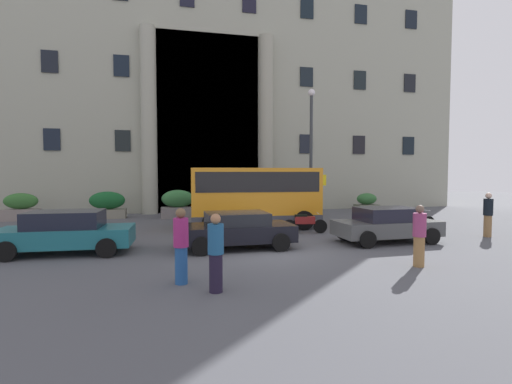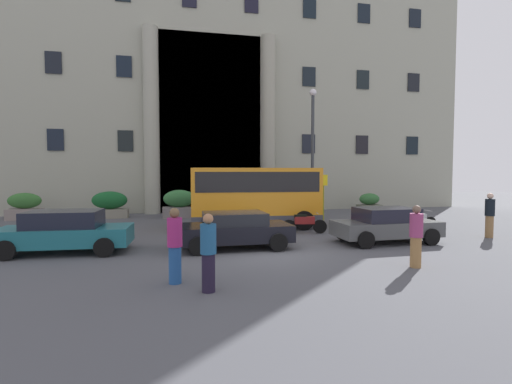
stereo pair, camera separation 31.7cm
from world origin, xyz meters
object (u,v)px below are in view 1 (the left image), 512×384
Objects in this scene: bus_stop_sign at (322,192)px; motorcycle_near_kerb at (304,223)px; orange_minibus at (255,192)px; pedestrian_child_trailing at (216,253)px; motorcycle_far_end at (415,220)px; hedge_planter_entrance_right at (178,204)px; parked_hatchback_near at (237,229)px; scooter_by_planter at (86,231)px; hedge_planter_entrance_left at (281,203)px; lamppost_plaza_centre at (311,143)px; hedge_planter_east at (107,205)px; pedestrian_woman_dark_dress at (181,245)px; pedestrian_man_crossing at (488,215)px; parked_coupe_end at (387,224)px; hedge_planter_west at (367,203)px; hedge_planter_far_east at (21,207)px; parked_estate_mid at (66,232)px; pedestrian_man_red_shirt at (419,236)px.

motorcycle_near_kerb is (-2.57, -4.05, -1.12)m from bus_stop_sign.
pedestrian_child_trailing is (-3.00, -9.36, -0.81)m from orange_minibus.
hedge_planter_entrance_right is at bearing 148.87° from motorcycle_far_end.
parked_hatchback_near is 2.05× the size of scooter_by_planter.
hedge_planter_entrance_left is 4.38m from lamppost_plaza_centre.
pedestrian_woman_dark_dress reaches higher than hedge_planter_east.
pedestrian_man_crossing reaches higher than parked_hatchback_near.
motorcycle_near_kerb is at bearing -106.90° from pedestrian_child_trailing.
pedestrian_child_trailing is 0.96× the size of pedestrian_man_crossing.
parked_coupe_end is at bearing -138.52° from motorcycle_far_end.
hedge_planter_east is 11.97m from motorcycle_near_kerb.
orange_minibus is 10.05m from pedestrian_man_crossing.
hedge_planter_west is 21.01m from hedge_planter_far_east.
hedge_planter_entrance_right is 1.09× the size of pedestrian_child_trailing.
parked_estate_mid is (-3.78, -8.94, -0.07)m from hedge_planter_entrance_right.
pedestrian_man_crossing is at bearing -37.13° from hedge_planter_entrance_right.
hedge_planter_east is 0.52× the size of parked_coupe_end.
parked_estate_mid reaches higher than scooter_by_planter.
hedge_planter_entrance_right is at bearing -10.96° from hedge_planter_east.
hedge_planter_entrance_right is 8.52m from lamppost_plaza_centre.
parked_coupe_end is 11.41m from parked_estate_mid.
parked_hatchback_near is at bearing -78.76° from hedge_planter_entrance_right.
hedge_planter_entrance_right is (-6.46, -0.51, 0.05)m from hedge_planter_entrance_left.
parked_hatchback_near is 2.00× the size of motorcycle_far_end.
hedge_planter_entrance_right is 0.99× the size of scooter_by_planter.
parked_hatchback_near is 2.18× the size of pedestrian_man_crossing.
pedestrian_man_crossing is at bearing -8.54° from motorcycle_near_kerb.
parked_hatchback_near is (-10.70, -10.02, 0.06)m from hedge_planter_west.
pedestrian_man_red_shirt is (2.88, -8.39, -0.82)m from orange_minibus.
parked_estate_mid is at bearing -129.95° from pedestrian_woman_dark_dress.
hedge_planter_entrance_right is 0.26× the size of lamppost_plaza_centre.
hedge_planter_entrance_left is 0.91× the size of pedestrian_man_red_shirt.
pedestrian_man_red_shirt is at bearing -110.25° from parked_coupe_end.
parked_estate_mid is at bearing 174.91° from parked_hatchback_near.
parked_coupe_end is 3.71m from pedestrian_man_red_shirt.
motorcycle_far_end is (19.18, -7.63, -0.28)m from hedge_planter_far_east.
parked_coupe_end is at bearing -47.05° from orange_minibus.
bus_stop_sign is 8.04m from pedestrian_man_crossing.
orange_minibus is 5.57m from lamppost_plaza_centre.
hedge_planter_entrance_right is at bearing 160.64° from bus_stop_sign.
hedge_planter_far_east is at bearing -179.49° from hedge_planter_east.
scooter_by_planter is 1.06× the size of pedestrian_woman_dark_dress.
motorcycle_near_kerb is 6.32m from pedestrian_man_red_shirt.
lamppost_plaza_centre reaches higher than hedge_planter_east.
pedestrian_man_red_shirt is at bearing 100.83° from pedestrian_woman_dark_dress.
pedestrian_child_trailing is (4.55, -14.73, 0.14)m from hedge_planter_east.
parked_hatchback_near is (-1.71, -4.69, -1.04)m from orange_minibus.
motorcycle_far_end is (2.88, -4.14, -1.12)m from bus_stop_sign.
motorcycle_near_kerb is (13.74, -7.54, -0.28)m from hedge_planter_far_east.
pedestrian_child_trailing is (0.74, -0.81, -0.04)m from pedestrian_woman_dark_dress.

